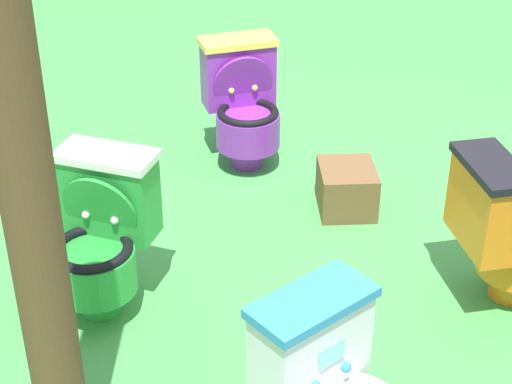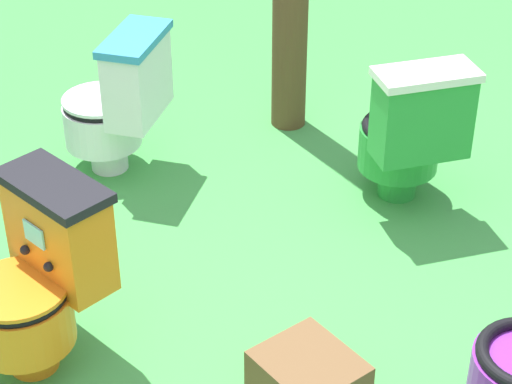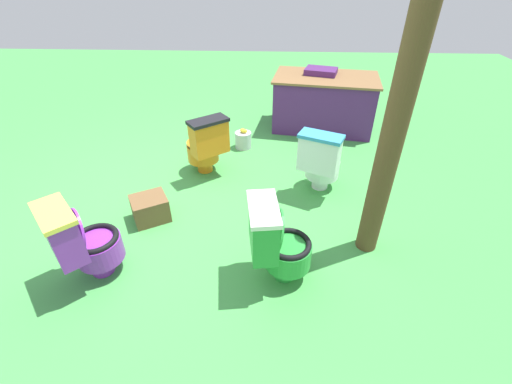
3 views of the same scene
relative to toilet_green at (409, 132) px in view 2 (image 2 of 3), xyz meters
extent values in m
plane|color=#429947|center=(-1.04, 0.91, -0.37)|extent=(14.00, 14.00, 0.00)
cylinder|color=green|center=(0.07, 0.01, -0.30)|extent=(0.20, 0.20, 0.14)
cylinder|color=green|center=(0.09, 0.01, -0.13)|extent=(0.42, 0.42, 0.20)
torus|color=black|center=(0.09, 0.01, -0.02)|extent=(0.40, 0.40, 0.04)
cylinder|color=white|center=(0.09, 0.01, -0.07)|extent=(0.27, 0.27, 0.01)
cube|color=green|center=(-0.11, -0.01, 0.13)|extent=(0.24, 0.43, 0.37)
cube|color=white|center=(-0.11, -0.01, 0.33)|extent=(0.27, 0.46, 0.04)
cube|color=#8CE0E5|center=(-0.01, 0.00, 0.18)|extent=(0.02, 0.11, 0.08)
cylinder|color=green|center=(-0.01, 0.00, 0.12)|extent=(0.14, 0.36, 0.35)
sphere|color=white|center=(-0.01, 0.07, 0.08)|extent=(0.04, 0.04, 0.04)
sphere|color=white|center=(0.01, -0.07, 0.08)|extent=(0.04, 0.04, 0.04)
cylinder|color=orange|center=(-0.86, 1.65, -0.30)|extent=(0.25, 0.25, 0.14)
cylinder|color=orange|center=(-0.87, 1.66, -0.13)|extent=(0.52, 0.52, 0.20)
torus|color=black|center=(-0.87, 1.66, -0.02)|extent=(0.50, 0.50, 0.04)
cylinder|color=black|center=(-0.87, 1.66, -0.07)|extent=(0.34, 0.34, 0.01)
cube|color=orange|center=(-0.75, 1.50, 0.13)|extent=(0.44, 0.40, 0.37)
cube|color=black|center=(-0.75, 1.50, 0.33)|extent=(0.47, 0.43, 0.04)
cube|color=#8CE0E5|center=(-0.81, 1.58, 0.18)|extent=(0.09, 0.07, 0.08)
cylinder|color=orange|center=(-0.87, 1.66, 0.00)|extent=(0.50, 0.50, 0.02)
sphere|color=black|center=(-0.87, 1.54, 0.08)|extent=(0.04, 0.04, 0.04)
sphere|color=black|center=(-0.76, 1.63, 0.08)|extent=(0.04, 0.04, 0.04)
cylinder|color=white|center=(0.51, 1.34, -0.30)|extent=(0.24, 0.24, 0.14)
cylinder|color=white|center=(0.51, 1.36, -0.13)|extent=(0.49, 0.49, 0.20)
torus|color=black|center=(0.51, 1.36, -0.02)|extent=(0.47, 0.47, 0.04)
cylinder|color=#338CBF|center=(0.51, 1.36, -0.07)|extent=(0.32, 0.32, 0.01)
cube|color=white|center=(0.43, 1.18, 0.13)|extent=(0.45, 0.34, 0.37)
cube|color=#338CBF|center=(0.43, 1.18, 0.33)|extent=(0.48, 0.37, 0.04)
cube|color=#8CE0E5|center=(0.47, 1.27, 0.18)|extent=(0.10, 0.05, 0.08)
cylinder|color=white|center=(0.51, 1.36, 0.00)|extent=(0.47, 0.47, 0.02)
sphere|color=#338CBF|center=(0.41, 1.30, 0.08)|extent=(0.04, 0.04, 0.04)
sphere|color=#338CBF|center=(0.54, 1.25, 0.08)|extent=(0.04, 0.04, 0.04)
camera|label=1|loc=(2.48, 1.98, 2.07)|focal=59.37mm
camera|label=2|loc=(-3.56, 1.21, 2.11)|focal=67.06mm
camera|label=3|loc=(-0.07, -1.94, 1.82)|focal=24.02mm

